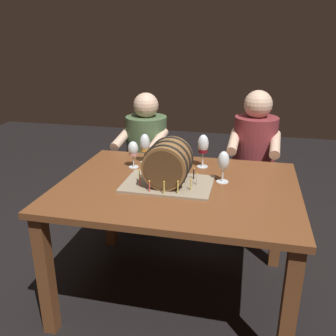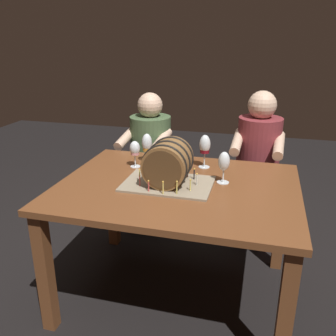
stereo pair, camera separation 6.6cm
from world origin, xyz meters
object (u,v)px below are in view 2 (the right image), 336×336
object	(u,v)px
dining_table	(178,201)
person_seated_left	(151,169)
wine_glass_amber	(147,144)
wine_glass_red	(205,146)
person_seated_right	(256,176)
wine_glass_rose	(135,150)
barrel_cake	(168,165)
wine_glass_empty	(224,162)

from	to	relation	value
dining_table	person_seated_left	bearing A→B (deg)	117.19
wine_glass_amber	wine_glass_red	bearing A→B (deg)	-0.64
person_seated_left	person_seated_right	distance (m)	0.83
wine_glass_amber	person_seated_left	world-z (taller)	person_seated_left
wine_glass_rose	barrel_cake	bearing A→B (deg)	-39.89
wine_glass_red	wine_glass_empty	world-z (taller)	wine_glass_red
dining_table	person_seated_left	distance (m)	0.92
wine_glass_amber	person_seated_left	distance (m)	0.62
dining_table	wine_glass_empty	xyz separation A→B (m)	(0.24, 0.09, 0.22)
wine_glass_amber	person_seated_left	bearing A→B (deg)	105.19
barrel_cake	wine_glass_empty	world-z (taller)	barrel_cake
wine_glass_amber	wine_glass_empty	world-z (taller)	wine_glass_amber
wine_glass_amber	wine_glass_empty	size ratio (longest dim) A/B	1.05
dining_table	barrel_cake	world-z (taller)	barrel_cake
dining_table	wine_glass_empty	world-z (taller)	wine_glass_empty
person_seated_right	wine_glass_empty	bearing A→B (deg)	-103.62
barrel_cake	person_seated_left	distance (m)	0.97
barrel_cake	wine_glass_red	xyz separation A→B (m)	(0.15, 0.34, 0.02)
person_seated_right	wine_glass_rose	bearing A→B (deg)	-141.33
wine_glass_empty	person_seated_right	bearing A→B (deg)	76.38
wine_glass_rose	wine_glass_red	world-z (taller)	wine_glass_red
barrel_cake	wine_glass_rose	distance (m)	0.36
wine_glass_amber	wine_glass_empty	bearing A→B (deg)	-23.57
wine_glass_red	wine_glass_empty	bearing A→B (deg)	-57.02
barrel_cake	wine_glass_red	world-z (taller)	barrel_cake
dining_table	wine_glass_amber	distance (m)	0.48
person_seated_left	person_seated_right	size ratio (longest dim) A/B	0.96
person_seated_left	wine_glass_rose	bearing A→B (deg)	-81.61
wine_glass_rose	wine_glass_amber	distance (m)	0.12
wine_glass_rose	wine_glass_red	distance (m)	0.44
wine_glass_rose	person_seated_left	xyz separation A→B (m)	(-0.09, 0.60, -0.35)
person_seated_left	dining_table	bearing A→B (deg)	-62.81
barrel_cake	wine_glass_amber	world-z (taller)	barrel_cake
wine_glass_empty	person_seated_left	world-z (taller)	person_seated_left
dining_table	wine_glass_red	size ratio (longest dim) A/B	6.31
wine_glass_amber	wine_glass_red	size ratio (longest dim) A/B	0.91
dining_table	wine_glass_rose	bearing A→B (deg)	146.82
barrel_cake	person_seated_right	world-z (taller)	person_seated_right
wine_glass_rose	person_seated_right	world-z (taller)	person_seated_right
dining_table	person_seated_left	size ratio (longest dim) A/B	1.19
barrel_cake	wine_glass_empty	bearing A→B (deg)	20.49
barrel_cake	person_seated_left	world-z (taller)	person_seated_left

